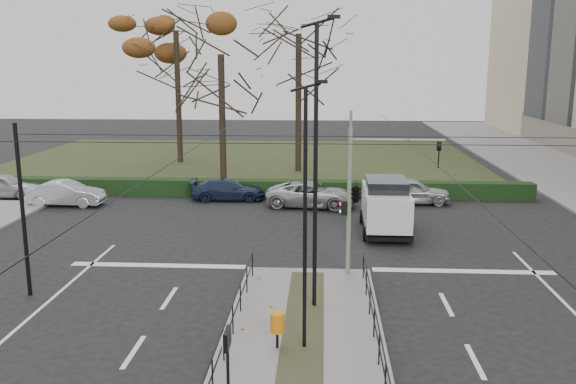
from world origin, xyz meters
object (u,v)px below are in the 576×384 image
Objects in this scene: traffic_light at (358,191)px; streetlamp_median_near at (306,217)px; bare_tree_center at (299,44)px; bare_tree_near at (221,64)px; parked_car_third at (228,189)px; white_van at (386,205)px; litter_bin at (277,323)px; parked_car_fourth at (311,195)px; streetlamp_median_far at (316,165)px; parked_car_fifth at (411,191)px; parked_car_second at (66,193)px; parked_car_first at (3,186)px; rust_tree at (176,31)px; info_panel at (227,349)px.

streetlamp_median_near is at bearing -105.73° from traffic_light.
bare_tree_near is at bearing -138.99° from bare_tree_center.
parked_car_third is 0.87× the size of white_van.
parked_car_fourth reaches higher than litter_bin.
bare_tree_near is at bearing 106.80° from streetlamp_median_far.
streetlamp_median_near is 19.81m from parked_car_fifth.
parked_car_first is at bearing 69.76° from parked_car_second.
parked_car_fifth reaches higher than parked_car_second.
rust_tree is at bearing 159.79° from bare_tree_center.
parked_car_second is at bearing -115.57° from parked_car_first.
parked_car_third is at bearing 79.58° from parked_car_fourth.
info_panel reaches higher than parked_car_second.
bare_tree_center is 14.95m from parked_car_fifth.
rust_tree is (-11.11, 32.50, 6.55)m from streetlamp_median_near.
litter_bin is 0.20× the size of parked_car_fourth.
parked_car_first is at bearing 87.83° from parked_car_third.
parked_car_fourth is at bearing 125.89° from white_van.
parked_car_first is at bearing 127.20° from info_panel.
litter_bin is 30.22m from bare_tree_center.
parked_car_second is 19.30m from bare_tree_center.
litter_bin is 0.24× the size of parked_car_third.
parked_car_first is 1.03× the size of parked_car_second.
white_van is 26.23m from rust_tree.
info_panel is 4.46m from streetlamp_median_near.
info_panel is 29.31m from bare_tree_near.
streetlamp_median_near is 1.66× the size of parked_car_fifth.
parked_car_second is (-15.79, 10.96, -2.63)m from traffic_light.
litter_bin is at bearing -170.57° from parked_car_third.
bare_tree_near is 2.53× the size of parked_car_fifth.
bare_tree_near is at bearing -58.51° from rust_tree.
traffic_light is 23.72m from bare_tree_center.
parked_car_second is 18.41m from rust_tree.
parked_car_first is 18.34m from rust_tree.
traffic_light is 3.82m from streetlamp_median_far.
streetlamp_median_near is 1.68× the size of parked_car_first.
white_van is (3.44, 12.66, -2.54)m from streetlamp_median_near.
litter_bin is at bearing -111.76° from traffic_light.
bare_tree_near is at bearing 60.75° from parked_car_fifth.
traffic_light is 7.20m from litter_bin.
streetlamp_median_far is at bearing 74.62° from info_panel.
streetlamp_median_near is 0.80× the size of streetlamp_median_far.
traffic_light is 20.67m from bare_tree_near.
parked_car_fifth is (6.91, -10.16, -8.52)m from bare_tree_center.
traffic_light is 6.99m from white_van.
parked_car_fourth is (1.38, 21.31, -1.11)m from info_panel.
traffic_light is at bearing -82.13° from bare_tree_center.
streetlamp_median_near is 22.39m from parked_car_second.
parked_car_fifth is at bearing -55.78° from bare_tree_center.
traffic_light reaches higher than parked_car_fourth.
traffic_light is 24.17m from parked_car_first.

